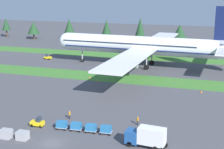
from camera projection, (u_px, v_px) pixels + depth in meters
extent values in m
plane|color=#47474C|center=(52.00, 143.00, 58.33)|extent=(400.00, 400.00, 0.00)
cube|color=#3D752D|center=(124.00, 78.00, 100.40)|extent=(320.00, 10.64, 0.01)
cube|color=#3D752D|center=(147.00, 57.00, 131.12)|extent=(320.00, 10.64, 0.01)
cylinder|color=white|center=(137.00, 45.00, 113.92)|extent=(52.90, 8.32, 6.05)
sphere|color=white|center=(67.00, 41.00, 122.72)|extent=(5.93, 5.93, 5.93)
cube|color=#141E4C|center=(137.00, 48.00, 114.19)|extent=(51.62, 8.39, 0.36)
cube|color=#283342|center=(128.00, 42.00, 114.81)|extent=(46.48, 8.11, 0.44)
cube|color=white|center=(128.00, 59.00, 94.18)|extent=(9.87, 35.66, 0.54)
cylinder|color=#A3A3A8|center=(129.00, 62.00, 99.91)|extent=(5.28, 3.55, 3.33)
cube|color=white|center=(160.00, 39.00, 131.83)|extent=(9.87, 35.66, 0.54)
cylinder|color=#A3A3A8|center=(153.00, 46.00, 127.92)|extent=(5.28, 3.55, 3.33)
cylinder|color=#A3A3A8|center=(82.00, 52.00, 121.74)|extent=(0.44, 0.44, 5.91)
cylinder|color=black|center=(82.00, 60.00, 122.47)|extent=(1.22, 0.47, 1.20)
cylinder|color=#A3A3A8|center=(147.00, 59.00, 110.14)|extent=(0.44, 0.44, 5.66)
cylinder|color=black|center=(146.00, 67.00, 110.84)|extent=(1.72, 0.67, 1.70)
cylinder|color=#A3A3A8|center=(152.00, 55.00, 116.75)|extent=(0.44, 0.44, 5.66)
cylinder|color=black|center=(152.00, 63.00, 117.44)|extent=(1.72, 0.67, 1.70)
cube|color=yellow|center=(37.00, 123.00, 65.39)|extent=(2.66, 1.44, 0.77)
cube|color=#283342|center=(39.00, 119.00, 65.08)|extent=(0.76, 1.13, 0.90)
cylinder|color=black|center=(32.00, 125.00, 65.19)|extent=(0.61, 0.23, 0.60)
cylinder|color=black|center=(34.00, 123.00, 66.22)|extent=(0.61, 0.23, 0.60)
cylinder|color=black|center=(40.00, 126.00, 64.74)|extent=(0.61, 0.23, 0.60)
cylinder|color=black|center=(43.00, 124.00, 65.77)|extent=(0.61, 0.23, 0.60)
cube|color=#A3A3A8|center=(62.00, 127.00, 64.21)|extent=(2.28, 1.61, 0.10)
cube|color=#23669E|center=(62.00, 124.00, 64.06)|extent=(2.00, 1.42, 1.10)
cylinder|color=black|center=(56.00, 129.00, 63.81)|extent=(0.41, 0.14, 0.40)
cylinder|color=black|center=(59.00, 126.00, 65.11)|extent=(0.41, 0.14, 0.40)
cylinder|color=black|center=(65.00, 130.00, 63.40)|extent=(0.41, 0.14, 0.40)
cylinder|color=black|center=(67.00, 127.00, 64.70)|extent=(0.41, 0.14, 0.40)
cube|color=#A3A3A8|center=(76.00, 129.00, 63.50)|extent=(2.28, 1.61, 0.10)
cube|color=#23669E|center=(76.00, 126.00, 63.35)|extent=(2.00, 1.42, 1.10)
cylinder|color=black|center=(71.00, 131.00, 63.10)|extent=(0.41, 0.14, 0.40)
cylinder|color=black|center=(73.00, 128.00, 64.40)|extent=(0.41, 0.14, 0.40)
cylinder|color=black|center=(79.00, 131.00, 62.69)|extent=(0.41, 0.14, 0.40)
cylinder|color=black|center=(82.00, 129.00, 63.99)|extent=(0.41, 0.14, 0.40)
cube|color=#A3A3A8|center=(91.00, 130.00, 62.79)|extent=(2.28, 1.61, 0.10)
cube|color=#23669E|center=(91.00, 127.00, 62.64)|extent=(2.00, 1.42, 1.10)
cylinder|color=black|center=(86.00, 132.00, 62.39)|extent=(0.41, 0.14, 0.40)
cylinder|color=black|center=(88.00, 129.00, 63.69)|extent=(0.41, 0.14, 0.40)
cylinder|color=black|center=(94.00, 133.00, 61.98)|extent=(0.41, 0.14, 0.40)
cylinder|color=black|center=(96.00, 130.00, 63.28)|extent=(0.41, 0.14, 0.40)
cube|color=#A3A3A8|center=(106.00, 132.00, 62.07)|extent=(2.28, 1.61, 0.10)
cube|color=#23669E|center=(106.00, 129.00, 61.93)|extent=(2.00, 1.42, 1.10)
cylinder|color=black|center=(101.00, 134.00, 61.68)|extent=(0.41, 0.14, 0.40)
cylinder|color=black|center=(103.00, 131.00, 62.98)|extent=(0.41, 0.14, 0.40)
cylinder|color=black|center=(109.00, 135.00, 61.27)|extent=(0.41, 0.14, 0.40)
cylinder|color=black|center=(111.00, 132.00, 62.57)|extent=(0.41, 0.14, 0.40)
cube|color=#1E4C8E|center=(133.00, 136.00, 57.52)|extent=(2.38, 2.47, 2.20)
cube|color=#283342|center=(127.00, 133.00, 57.80)|extent=(0.25, 2.07, 0.97)
cube|color=silver|center=(152.00, 136.00, 56.14)|extent=(4.67, 2.65, 2.80)
cylinder|color=black|center=(129.00, 144.00, 56.97)|extent=(0.98, 0.38, 0.96)
cylinder|color=black|center=(133.00, 139.00, 58.77)|extent=(0.98, 0.38, 0.96)
cylinder|color=black|center=(155.00, 149.00, 55.33)|extent=(0.98, 0.38, 0.96)
cylinder|color=black|center=(158.00, 144.00, 57.13)|extent=(0.98, 0.38, 0.96)
cylinder|color=black|center=(165.00, 145.00, 56.71)|extent=(0.98, 0.38, 0.96)
cube|color=yellow|center=(48.00, 58.00, 127.22)|extent=(2.65, 1.41, 0.77)
cube|color=#283342|center=(47.00, 55.00, 127.14)|extent=(0.75, 1.12, 0.90)
cylinder|color=black|center=(51.00, 58.00, 127.51)|extent=(0.61, 0.23, 0.60)
cylinder|color=black|center=(49.00, 59.00, 126.51)|extent=(0.61, 0.23, 0.60)
cylinder|color=black|center=(47.00, 58.00, 128.12)|extent=(0.61, 0.23, 0.60)
cylinder|color=black|center=(45.00, 59.00, 127.12)|extent=(0.61, 0.23, 0.60)
cylinder|color=black|center=(70.00, 117.00, 69.14)|extent=(0.18, 0.18, 0.85)
cylinder|color=black|center=(70.00, 117.00, 69.35)|extent=(0.18, 0.18, 0.85)
cylinder|color=orange|center=(70.00, 113.00, 69.06)|extent=(0.36, 0.36, 0.62)
sphere|color=tan|center=(69.00, 111.00, 68.95)|extent=(0.24, 0.24, 0.24)
cylinder|color=orange|center=(69.00, 114.00, 68.85)|extent=(0.10, 0.10, 0.58)
cylinder|color=orange|center=(70.00, 113.00, 69.29)|extent=(0.10, 0.10, 0.58)
cylinder|color=black|center=(138.00, 123.00, 66.27)|extent=(0.18, 0.18, 0.85)
cylinder|color=black|center=(138.00, 123.00, 66.06)|extent=(0.18, 0.18, 0.85)
cylinder|color=orange|center=(138.00, 119.00, 65.99)|extent=(0.36, 0.36, 0.62)
sphere|color=tan|center=(138.00, 117.00, 65.87)|extent=(0.24, 0.24, 0.24)
cylinder|color=orange|center=(138.00, 119.00, 66.22)|extent=(0.10, 0.10, 0.58)
cylinder|color=orange|center=(138.00, 120.00, 65.77)|extent=(0.10, 0.10, 0.58)
cube|color=#A3A3A8|center=(22.00, 135.00, 59.72)|extent=(2.01, 1.61, 1.51)
cube|color=#A3A3A8|center=(6.00, 134.00, 60.32)|extent=(2.01, 1.61, 1.59)
cone|color=orange|center=(201.00, 92.00, 86.61)|extent=(0.44, 0.44, 0.54)
cone|color=orange|center=(90.00, 77.00, 100.60)|extent=(0.44, 0.44, 0.58)
cone|color=orange|center=(99.00, 81.00, 96.34)|extent=(0.44, 0.44, 0.51)
cylinder|color=#4C3823|center=(7.00, 34.00, 185.56)|extent=(0.70, 0.70, 3.69)
cone|color=#1E4223|center=(6.00, 24.00, 184.28)|extent=(4.53, 4.53, 6.64)
cylinder|color=#4C3823|center=(34.00, 36.00, 178.01)|extent=(0.70, 0.70, 2.83)
cone|color=#1E4223|center=(33.00, 28.00, 176.90)|extent=(6.27, 6.27, 6.17)
cylinder|color=#4C3823|center=(70.00, 37.00, 173.33)|extent=(0.70, 0.70, 3.46)
cone|color=#1E4223|center=(69.00, 26.00, 171.95)|extent=(5.41, 5.41, 7.66)
cylinder|color=#4C3823|center=(107.00, 39.00, 166.84)|extent=(0.70, 0.70, 3.14)
cone|color=#1E4223|center=(106.00, 28.00, 165.47)|extent=(5.11, 5.11, 7.92)
cylinder|color=#4C3823|center=(140.00, 40.00, 164.97)|extent=(0.70, 0.70, 3.35)
cone|color=#1E4223|center=(140.00, 27.00, 163.46)|extent=(4.78, 4.78, 8.90)
cylinder|color=#4C3823|center=(179.00, 42.00, 157.14)|extent=(0.70, 0.70, 3.60)
cone|color=#1E4223|center=(180.00, 31.00, 155.92)|extent=(6.13, 6.13, 6.30)
cylinder|color=#4C3823|center=(221.00, 46.00, 149.59)|extent=(0.70, 0.70, 2.60)
cone|color=#1E4223|center=(222.00, 37.00, 148.63)|extent=(4.43, 4.43, 5.17)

